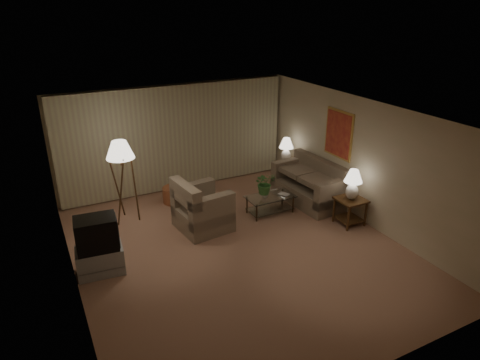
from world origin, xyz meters
The scene contains 16 objects.
ground centered at (0.00, 0.00, 0.00)m, with size 7.00×7.00×0.00m, color #A17159.
room_shell centered at (0.02, 1.51, 1.75)m, with size 6.04×7.02×2.72m.
sofa centered at (2.50, 1.18, 0.41)m, with size 1.98×1.20×0.82m.
armchair centered at (-0.28, 1.12, 0.44)m, with size 1.28×1.24×0.89m.
side_table_near centered at (2.65, -0.17, 0.42)m, with size 0.58×0.58×0.60m.
side_table_far centered at (2.65, 2.43, 0.40)m, with size 0.48×0.40×0.60m.
table_lamp_near centered at (2.65, -0.17, 1.00)m, with size 0.39×0.39×0.68m.
table_lamp_far centered at (2.65, 2.43, 0.99)m, with size 0.38×0.38×0.65m.
coffee_table centered at (1.38, 1.08, 0.28)m, with size 1.10×0.60×0.41m.
tv_cabinet centered at (-2.55, 0.44, 0.25)m, with size 0.86×0.58×0.50m, color #9F9FA1.
crt_tv centered at (-2.55, 0.44, 0.80)m, with size 0.75×0.57×0.60m, color black.
floor_lamp centered at (-1.65, 2.23, 0.97)m, with size 0.60×0.60×1.85m.
ottoman centered at (-0.40, 2.64, 0.19)m, with size 0.57×0.57×0.38m, color #A55337.
vase centered at (1.23, 1.08, 0.49)m, with size 0.14×0.14×0.15m, color white.
flowers centered at (1.23, 1.08, 0.82)m, with size 0.47×0.40×0.52m, color #3F7F38.
book centered at (1.63, 0.98, 0.42)m, with size 0.18×0.24×0.02m, color olive.
Camera 1 is at (-3.28, -6.49, 4.55)m, focal length 32.00 mm.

